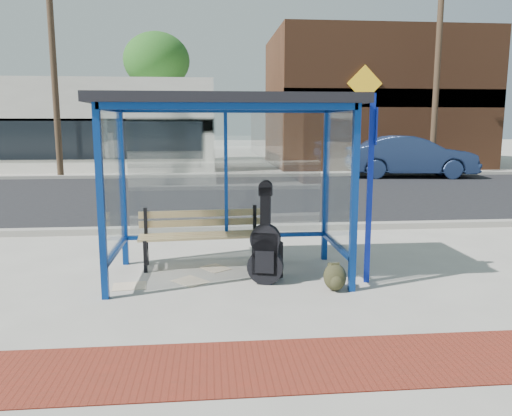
{
  "coord_description": "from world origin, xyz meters",
  "views": [
    {
      "loc": [
        -0.25,
        -6.58,
        2.05
      ],
      "look_at": [
        0.39,
        0.2,
        0.91
      ],
      "focal_mm": 35.0,
      "sensor_mm": 36.0,
      "label": 1
    }
  ],
  "objects": [
    {
      "name": "suitcase",
      "position": [
        0.55,
        -0.1,
        0.25
      ],
      "size": [
        0.35,
        0.26,
        0.54
      ],
      "rotation": [
        0.0,
        0.0,
        0.22
      ],
      "color": "black",
      "rests_on": "ground"
    },
    {
      "name": "tree_right",
      "position": [
        12.5,
        22.0,
        5.45
      ],
      "size": [
        3.6,
        3.6,
        7.03
      ],
      "color": "#4C3826",
      "rests_on": "ground"
    },
    {
      "name": "fire_hydrant",
      "position": [
        10.33,
        13.81,
        0.4
      ],
      "size": [
        0.33,
        0.22,
        0.73
      ],
      "rotation": [
        0.0,
        0.0,
        -0.28
      ],
      "color": "#A4100B",
      "rests_on": "ground"
    },
    {
      "name": "ground",
      "position": [
        0.0,
        0.0,
        0.0
      ],
      "size": [
        120.0,
        120.0,
        0.0
      ],
      "primitive_type": "plane",
      "color": "#B2ADA0",
      "rests_on": "ground"
    },
    {
      "name": "storefront_brown",
      "position": [
        8.0,
        18.49,
        3.2
      ],
      "size": [
        10.0,
        7.08,
        6.4
      ],
      "color": "#59331E",
      "rests_on": "ground"
    },
    {
      "name": "newspaper_b",
      "position": [
        -0.52,
        -0.18,
        0.0
      ],
      "size": [
        0.53,
        0.54,
        0.01
      ],
      "primitive_type": "cube",
      "rotation": [
        0.0,
        0.0,
        -0.86
      ],
      "color": "white",
      "rests_on": "ground"
    },
    {
      "name": "storefront_white",
      "position": [
        -9.0,
        17.99,
        2.0
      ],
      "size": [
        18.0,
        6.04,
        4.0
      ],
      "color": "silver",
      "rests_on": "ground"
    },
    {
      "name": "sign_post",
      "position": [
        1.81,
        -0.41,
        1.37
      ],
      "size": [
        0.14,
        0.3,
        2.44
      ],
      "rotation": [
        0.0,
        0.0,
        -0.25
      ],
      "color": "navy",
      "rests_on": "ground"
    },
    {
      "name": "street_asphalt",
      "position": [
        0.0,
        8.0,
        0.0
      ],
      "size": [
        60.0,
        10.0,
        0.0
      ],
      "primitive_type": "cube",
      "color": "black",
      "rests_on": "ground"
    },
    {
      "name": "parked_car",
      "position": [
        7.64,
        12.37,
        0.81
      ],
      "size": [
        5.09,
        2.32,
        1.62
      ],
      "primitive_type": "imported",
      "rotation": [
        0.0,
        0.0,
        1.45
      ],
      "color": "#1C2B4E",
      "rests_on": "ground"
    },
    {
      "name": "newspaper_c",
      "position": [
        -0.18,
        0.4,
        0.0
      ],
      "size": [
        0.48,
        0.5,
        0.01
      ],
      "primitive_type": "cube",
      "rotation": [
        0.0,
        0.0,
        2.19
      ],
      "color": "white",
      "rests_on": "ground"
    },
    {
      "name": "newspaper_a",
      "position": [
        -1.29,
        -0.31,
        0.0
      ],
      "size": [
        0.45,
        0.37,
        0.01
      ],
      "primitive_type": "cube",
      "rotation": [
        0.0,
        0.0,
        0.1
      ],
      "color": "white",
      "rests_on": "ground"
    },
    {
      "name": "brick_paver_strip",
      "position": [
        0.0,
        -2.6,
        0.01
      ],
      "size": [
        60.0,
        1.0,
        0.01
      ],
      "primitive_type": "cube",
      "color": "maroon",
      "rests_on": "ground"
    },
    {
      "name": "far_sidewalk",
      "position": [
        0.0,
        15.0,
        0.0
      ],
      "size": [
        60.0,
        4.0,
        0.01
      ],
      "primitive_type": "cube",
      "color": "#B2ADA0",
      "rests_on": "ground"
    },
    {
      "name": "curb_far",
      "position": [
        0.0,
        13.1,
        0.06
      ],
      "size": [
        60.0,
        0.25,
        0.12
      ],
      "primitive_type": "cube",
      "color": "gray",
      "rests_on": "ground"
    },
    {
      "name": "backpack",
      "position": [
        1.3,
        -0.71,
        0.16
      ],
      "size": [
        0.29,
        0.27,
        0.35
      ],
      "rotation": [
        0.0,
        0.0,
        -0.02
      ],
      "color": "#2C2C18",
      "rests_on": "ground"
    },
    {
      "name": "bus_shelter",
      "position": [
        0.0,
        0.07,
        2.07
      ],
      "size": [
        3.3,
        1.8,
        2.42
      ],
      "color": "navy",
      "rests_on": "ground"
    },
    {
      "name": "guitar_bag",
      "position": [
        0.46,
        -0.36,
        0.47
      ],
      "size": [
        0.48,
        0.25,
        1.27
      ],
      "rotation": [
        0.0,
        0.0,
        -0.26
      ],
      "color": "black",
      "rests_on": "ground"
    },
    {
      "name": "bench",
      "position": [
        -0.37,
        0.61,
        0.49
      ],
      "size": [
        1.84,
        0.57,
        0.86
      ],
      "rotation": [
        0.0,
        0.0,
        0.07
      ],
      "color": "black",
      "rests_on": "ground"
    },
    {
      "name": "utility_pole_east",
      "position": [
        9.0,
        13.4,
        4.11
      ],
      "size": [
        1.6,
        0.24,
        8.0
      ],
      "color": "#4C3826",
      "rests_on": "ground"
    },
    {
      "name": "curb_near",
      "position": [
        0.0,
        2.9,
        0.06
      ],
      "size": [
        60.0,
        0.25,
        0.12
      ],
      "primitive_type": "cube",
      "color": "gray",
      "rests_on": "ground"
    },
    {
      "name": "tree_mid",
      "position": [
        -3.0,
        22.0,
        5.45
      ],
      "size": [
        3.6,
        3.6,
        7.03
      ],
      "color": "#4C3826",
      "rests_on": "ground"
    },
    {
      "name": "utility_pole_west",
      "position": [
        -6.0,
        13.4,
        4.11
      ],
      "size": [
        1.6,
        0.24,
        8.0
      ],
      "color": "#4C3826",
      "rests_on": "ground"
    }
  ]
}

